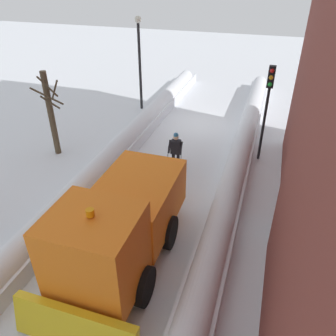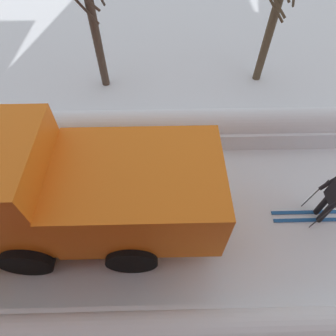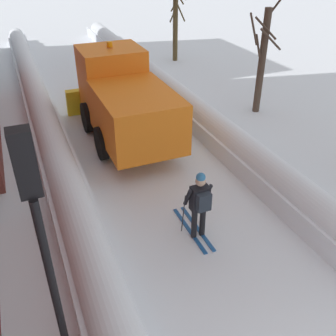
# 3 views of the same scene
# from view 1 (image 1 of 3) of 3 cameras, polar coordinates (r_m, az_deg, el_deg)

# --- Properties ---
(ground_plane) EXTENTS (80.00, 80.00, 0.00)m
(ground_plane) POSITION_cam_1_polar(r_m,az_deg,el_deg) (11.49, -6.20, -12.20)
(ground_plane) COLOR white
(snowbank_left) EXTENTS (1.10, 36.00, 1.07)m
(snowbank_left) POSITION_cam_1_polar(r_m,az_deg,el_deg) (10.59, 7.80, -13.47)
(snowbank_left) COLOR white
(snowbank_left) RESTS_ON ground
(snowbank_right) EXTENTS (1.10, 36.00, 1.04)m
(snowbank_right) POSITION_cam_1_polar(r_m,az_deg,el_deg) (12.36, -18.18, -7.45)
(snowbank_right) COLOR white
(snowbank_right) RESTS_ON ground
(plow_truck) EXTENTS (3.20, 5.98, 3.12)m
(plow_truck) POSITION_cam_1_polar(r_m,az_deg,el_deg) (9.84, -8.16, -9.70)
(plow_truck) COLOR orange
(plow_truck) RESTS_ON ground
(skier) EXTENTS (0.62, 1.80, 1.81)m
(skier) POSITION_cam_1_polar(r_m,az_deg,el_deg) (14.54, 1.35, 3.18)
(skier) COLOR black
(skier) RESTS_ON ground
(traffic_light_pole) EXTENTS (0.28, 0.42, 4.40)m
(traffic_light_pole) POSITION_cam_1_polar(r_m,az_deg,el_deg) (15.09, 16.74, 11.60)
(traffic_light_pole) COLOR black
(traffic_light_pole) RESTS_ON ground
(street_lamp) EXTENTS (0.40, 0.40, 5.46)m
(street_lamp) POSITION_cam_1_polar(r_m,az_deg,el_deg) (20.77, -4.93, 19.01)
(street_lamp) COLOR black
(street_lamp) RESTS_ON ground
(bare_tree_near) EXTENTS (1.05, 1.45, 3.99)m
(bare_tree_near) POSITION_cam_1_polar(r_m,az_deg,el_deg) (16.34, -19.39, 8.93)
(bare_tree_near) COLOR #4A3C2A
(bare_tree_near) RESTS_ON ground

